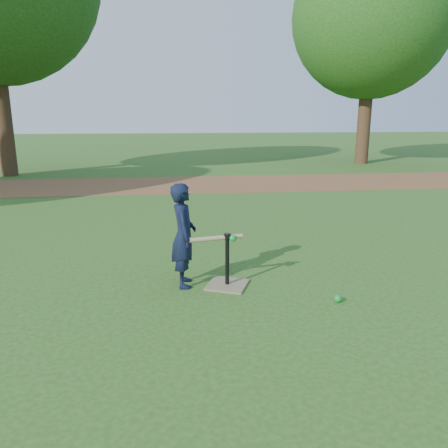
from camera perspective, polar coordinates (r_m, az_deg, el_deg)
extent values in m
plane|color=#285116|center=(4.94, 4.63, -8.48)|extent=(80.00, 80.00, 0.00)
cube|color=brown|center=(12.15, -2.42, 5.24)|extent=(24.00, 3.00, 0.01)
imported|color=black|center=(4.88, -5.31, -1.50)|extent=(0.28, 0.43, 1.17)
sphere|color=#0D9428|center=(4.75, 14.66, -9.40)|extent=(0.08, 0.08, 0.08)
cube|color=#7C704F|center=(5.02, 0.42, -7.93)|extent=(0.56, 0.56, 0.02)
cylinder|color=black|center=(4.92, 0.42, -4.81)|extent=(0.05, 0.05, 0.55)
cylinder|color=black|center=(4.83, 0.43, -1.62)|extent=(0.08, 0.08, 0.06)
cylinder|color=tan|center=(4.80, -0.96, -1.86)|extent=(0.60, 0.17, 0.05)
sphere|color=tan|center=(4.74, -4.52, -2.11)|extent=(0.06, 0.06, 0.06)
sphere|color=#0D9428|center=(4.82, 1.17, -1.87)|extent=(0.08, 0.08, 0.08)
cylinder|color=#382316|center=(15.32, -26.94, 12.74)|extent=(0.50, 0.50, 3.80)
cylinder|color=#382316|center=(18.07, 17.85, 12.97)|extent=(0.50, 0.50, 3.42)
sphere|color=#285B19|center=(18.38, 18.78, 24.21)|extent=(5.80, 5.80, 5.80)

